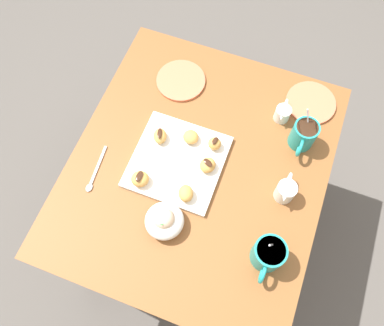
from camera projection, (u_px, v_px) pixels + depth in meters
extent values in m
plane|color=#514C47|center=(196.00, 223.00, 1.91)|extent=(8.00, 8.00, 0.00)
cube|color=brown|center=(198.00, 168.00, 1.28)|extent=(0.93, 0.81, 0.04)
cube|color=brown|center=(157.00, 98.00, 1.81)|extent=(0.07, 0.07, 0.67)
cube|color=brown|center=(76.00, 266.00, 1.51)|extent=(0.07, 0.07, 0.67)
cube|color=brown|center=(303.00, 145.00, 1.71)|extent=(0.07, 0.07, 0.67)
cube|color=silver|center=(177.00, 162.00, 1.27)|extent=(0.29, 0.29, 0.02)
cylinder|color=teal|center=(303.00, 135.00, 1.26)|extent=(0.08, 0.08, 0.10)
torus|color=teal|center=(300.00, 147.00, 1.23)|extent=(0.06, 0.01, 0.06)
cylinder|color=#331E11|center=(307.00, 128.00, 1.22)|extent=(0.07, 0.07, 0.01)
cylinder|color=silver|center=(308.00, 124.00, 1.23)|extent=(0.03, 0.05, 0.13)
cylinder|color=teal|center=(268.00, 254.00, 1.11)|extent=(0.09, 0.09, 0.10)
torus|color=teal|center=(263.00, 273.00, 1.08)|extent=(0.06, 0.01, 0.06)
cylinder|color=#331E11|center=(271.00, 251.00, 1.07)|extent=(0.08, 0.08, 0.01)
cylinder|color=silver|center=(273.00, 245.00, 1.08)|extent=(0.05, 0.04, 0.12)
cylinder|color=silver|center=(285.00, 192.00, 1.20)|extent=(0.06, 0.06, 0.07)
cone|color=silver|center=(284.00, 198.00, 1.16)|extent=(0.02, 0.02, 0.02)
torus|color=silver|center=(289.00, 180.00, 1.21)|extent=(0.05, 0.01, 0.05)
cylinder|color=white|center=(287.00, 189.00, 1.17)|extent=(0.05, 0.05, 0.01)
ellipsoid|color=silver|center=(164.00, 221.00, 1.16)|extent=(0.12, 0.12, 0.06)
sphere|color=beige|center=(164.00, 219.00, 1.14)|extent=(0.06, 0.06, 0.06)
ellipsoid|color=green|center=(162.00, 221.00, 1.12)|extent=(0.03, 0.03, 0.01)
cylinder|color=silver|center=(282.00, 114.00, 1.31)|extent=(0.05, 0.05, 0.05)
cone|color=silver|center=(282.00, 117.00, 1.29)|extent=(0.02, 0.02, 0.02)
torus|color=silver|center=(285.00, 105.00, 1.32)|extent=(0.04, 0.01, 0.04)
cylinder|color=#381E11|center=(284.00, 110.00, 1.29)|extent=(0.04, 0.04, 0.01)
cylinder|color=#E5704C|center=(181.00, 81.00, 1.39)|extent=(0.17, 0.17, 0.01)
cylinder|color=#E5704C|center=(311.00, 103.00, 1.36)|extent=(0.17, 0.17, 0.01)
cube|color=silver|center=(98.00, 167.00, 1.26)|extent=(0.15, 0.02, 0.00)
ellipsoid|color=silver|center=(89.00, 188.00, 1.23)|extent=(0.03, 0.02, 0.01)
ellipsoid|color=#D19347|center=(185.00, 193.00, 1.19)|extent=(0.07, 0.07, 0.04)
ellipsoid|color=#D19347|center=(215.00, 144.00, 1.26)|extent=(0.06, 0.06, 0.04)
ellipsoid|color=#381E11|center=(215.00, 141.00, 1.24)|extent=(0.03, 0.02, 0.00)
ellipsoid|color=#D19347|center=(207.00, 166.00, 1.23)|extent=(0.07, 0.07, 0.04)
ellipsoid|color=#381E11|center=(208.00, 163.00, 1.21)|extent=(0.03, 0.04, 0.00)
ellipsoid|color=#D19347|center=(160.00, 136.00, 1.27)|extent=(0.07, 0.06, 0.03)
ellipsoid|color=#381E11|center=(160.00, 133.00, 1.26)|extent=(0.04, 0.03, 0.00)
ellipsoid|color=#D19347|center=(140.00, 179.00, 1.21)|extent=(0.07, 0.07, 0.04)
ellipsoid|color=#381E11|center=(139.00, 176.00, 1.19)|extent=(0.04, 0.02, 0.00)
ellipsoid|color=#D19347|center=(191.00, 137.00, 1.27)|extent=(0.06, 0.06, 0.03)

